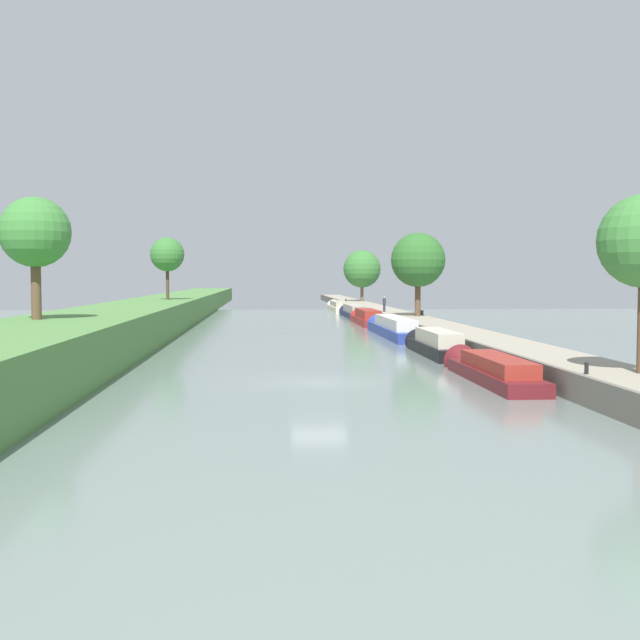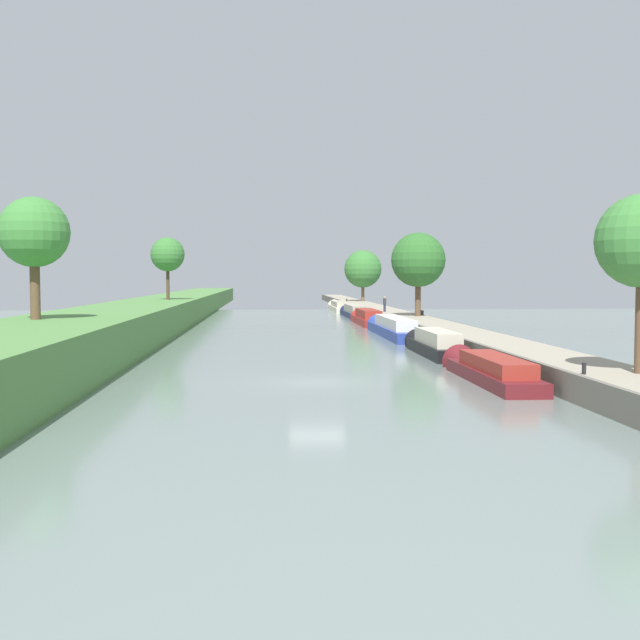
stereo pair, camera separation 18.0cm
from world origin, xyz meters
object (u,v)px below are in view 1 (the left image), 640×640
(narrowboat_black, at_px, (435,344))
(narrowboat_cream, at_px, (338,307))
(narrowboat_blue, at_px, (392,328))
(person_walking, at_px, (384,304))
(park_bench, at_px, (420,312))
(narrowboat_navy, at_px, (353,312))
(narrowboat_maroon, at_px, (489,370))
(narrowboat_red, at_px, (366,318))
(mooring_bollard_far, at_px, (346,300))
(mooring_bollard_near, at_px, (587,368))

(narrowboat_black, height_order, narrowboat_cream, narrowboat_black)
(narrowboat_blue, distance_m, person_walking, 20.18)
(narrowboat_black, height_order, park_bench, narrowboat_black)
(narrowboat_navy, bearing_deg, park_bench, -75.37)
(narrowboat_maroon, distance_m, narrowboat_cream, 75.39)
(narrowboat_blue, relative_size, person_walking, 10.33)
(narrowboat_navy, relative_size, park_bench, 10.60)
(person_walking, bearing_deg, narrowboat_blue, -96.91)
(person_walking, height_order, park_bench, person_walking)
(narrowboat_maroon, relative_size, narrowboat_navy, 0.70)
(person_walking, distance_m, park_bench, 7.83)
(narrowboat_red, distance_m, narrowboat_navy, 14.29)
(narrowboat_black, xyz_separation_m, mooring_bollard_far, (1.80, 70.71, 0.66))
(narrowboat_cream, relative_size, mooring_bollard_far, 35.46)
(narrowboat_cream, bearing_deg, park_bench, -82.36)
(narrowboat_maroon, bearing_deg, person_walking, 87.15)
(narrowboat_black, bearing_deg, mooring_bollard_far, 88.54)
(park_bench, bearing_deg, narrowboat_red, 144.58)
(narrowboat_maroon, distance_m, narrowboat_navy, 57.72)
(narrowboat_maroon, height_order, mooring_bollard_near, mooring_bollard_near)
(person_walking, bearing_deg, narrowboat_navy, 102.20)
(person_walking, bearing_deg, mooring_bollard_far, 90.76)
(narrowboat_black, height_order, narrowboat_blue, narrowboat_blue)
(person_walking, bearing_deg, narrowboat_cream, 94.80)
(person_walking, distance_m, mooring_bollard_near, 53.84)
(mooring_bollard_near, distance_m, mooring_bollard_far, 89.26)
(narrowboat_black, height_order, narrowboat_navy, narrowboat_black)
(narrowboat_red, xyz_separation_m, park_bench, (4.86, -3.46, 0.79))
(narrowboat_blue, xyz_separation_m, narrowboat_navy, (0.19, 30.30, -0.05))
(narrowboat_maroon, relative_size, person_walking, 6.72)
(narrowboat_black, distance_m, narrowboat_cream, 63.27)
(narrowboat_blue, bearing_deg, person_walking, 83.09)
(narrowboat_maroon, height_order, mooring_bollard_far, mooring_bollard_far)
(narrowboat_blue, relative_size, mooring_bollard_far, 38.09)
(narrowboat_black, xyz_separation_m, narrowboat_red, (-0.18, 31.31, -0.01))
(narrowboat_maroon, relative_size, mooring_bollard_far, 24.79)
(narrowboat_cream, relative_size, park_bench, 10.64)
(narrowboat_cream, height_order, mooring_bollard_far, mooring_bollard_far)
(narrowboat_cream, bearing_deg, narrowboat_black, -89.93)
(narrowboat_maroon, height_order, narrowboat_black, narrowboat_black)
(narrowboat_maroon, distance_m, narrowboat_red, 43.44)
(narrowboat_maroon, xyz_separation_m, narrowboat_red, (-0.10, 43.44, 0.13))
(narrowboat_navy, distance_m, mooring_bollard_far, 25.18)
(narrowboat_black, relative_size, narrowboat_navy, 0.67)
(narrowboat_black, height_order, narrowboat_red, narrowboat_black)
(narrowboat_maroon, relative_size, narrowboat_cream, 0.70)
(narrowboat_red, height_order, narrowboat_navy, narrowboat_red)
(narrowboat_black, distance_m, mooring_bollard_near, 18.64)
(mooring_bollard_far, bearing_deg, person_walking, -89.24)
(person_walking, xyz_separation_m, park_bench, (2.40, -7.44, -0.53))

